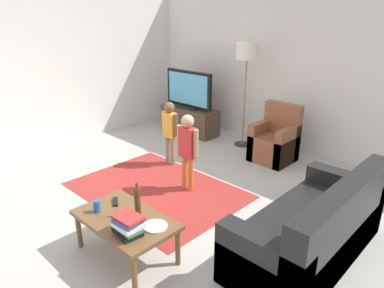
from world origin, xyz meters
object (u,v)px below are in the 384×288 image
Objects in this scene: tv_stand at (190,120)px; bottle at (138,201)px; armchair at (276,142)px; child_center at (188,146)px; tv_remote at (115,202)px; floor_lamp at (247,57)px; book_stack at (128,225)px; tv at (189,90)px; coffee_table at (125,222)px; child_near_tv at (170,128)px; couch at (316,232)px; soda_can at (97,206)px; plate at (155,226)px.

bottle is (2.24, -2.99, 0.32)m from tv_stand.
tv_stand is at bearing 178.84° from armchair.
child_center is 6.07× the size of tv_remote.
floor_lamp is 6.46× the size of book_stack.
tv_stand is at bearing 90.00° from tv.
book_stack is at bearing -28.82° from coffee_table.
child_near_tv is at bearing 152.43° from child_center.
armchair reaches higher than couch.
floor_lamp is at bearing 138.81° from couch.
child_center is 1.51m from coffee_table.
child_center is at bearing -75.69° from floor_lamp.
book_stack reaches higher than tv_stand.
book_stack is (-1.10, -1.34, 0.21)m from couch.
soda_can is at bearing -59.24° from tv.
bottle is at bearing 36.03° from soda_can.
couch reaches higher than tv_remote.
bottle reaches higher than soda_can.
plate is at bearing -67.08° from floor_lamp.
child_center is 1.32m from tv_remote.
tv is 0.61× the size of couch.
tv is at bearing 126.94° from book_stack.
tv_stand is 5.45× the size of plate.
coffee_table is at bearing -137.44° from couch.
couch is 2.09m from soda_can.
armchair is 1.48m from floor_lamp.
soda_can is 0.55× the size of plate.
bottle is at bearing -65.06° from child_center.
tv_remote is at bearing 180.00° from plate.
book_stack is at bearing -53.06° from tv.
plate is at bearing 20.13° from soda_can.
coffee_table is at bearing 23.20° from soda_can.
child_center is at bearing -27.57° from child_near_tv.
tv reaches higher than child_center.
child_near_tv reaches higher than book_stack.
tv reaches higher than plate.
floor_lamp is 3.76m from book_stack.
tv_stand is at bearing 151.65° from couch.
armchair is (1.95, -0.02, -0.55)m from tv.
tv is 3.93m from plate.
armchair is 3.24m from book_stack.
child_near_tv is at bearing 129.38° from bottle.
tv is 4.02m from couch.
armchair is 2.98m from bottle.
book_stack is 2.30× the size of soda_can.
plate is (-1.00, -1.11, 0.14)m from couch.
book_stack reaches higher than plate.
child_near_tv is 2.91× the size of bottle.
armchair is 7.50× the size of soda_can.
coffee_table is at bearing -54.85° from tv_stand.
book_stack is 0.26m from plate.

